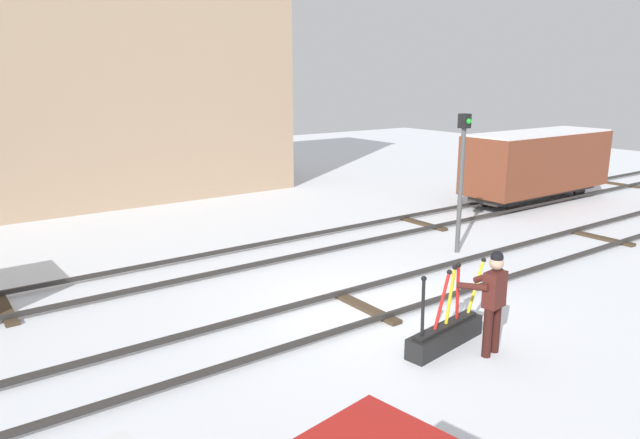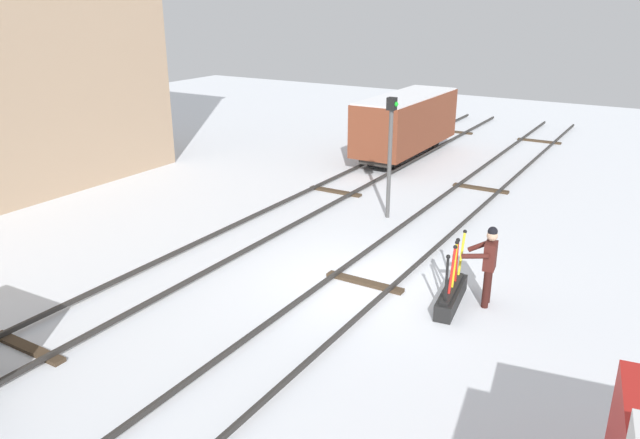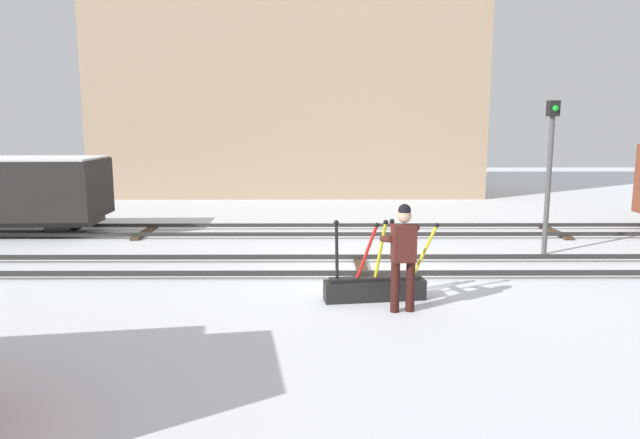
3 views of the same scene
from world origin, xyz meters
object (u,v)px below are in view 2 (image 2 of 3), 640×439
(signal_post, at_px, (390,145))
(freight_car_far_end, at_px, (406,122))
(switch_lever_frame, at_px, (451,294))
(rail_worker, at_px, (488,261))

(signal_post, bearing_deg, freight_car_far_end, 20.03)
(signal_post, bearing_deg, switch_lever_frame, -140.77)
(freight_car_far_end, bearing_deg, switch_lever_frame, -152.01)
(switch_lever_frame, bearing_deg, signal_post, 31.23)
(switch_lever_frame, relative_size, freight_car_far_end, 0.33)
(signal_post, bearing_deg, rail_worker, -133.66)
(switch_lever_frame, height_order, freight_car_far_end, freight_car_far_end)
(switch_lever_frame, distance_m, rail_worker, 1.07)
(switch_lever_frame, height_order, rail_worker, rail_worker)
(freight_car_far_end, bearing_deg, rail_worker, -148.83)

